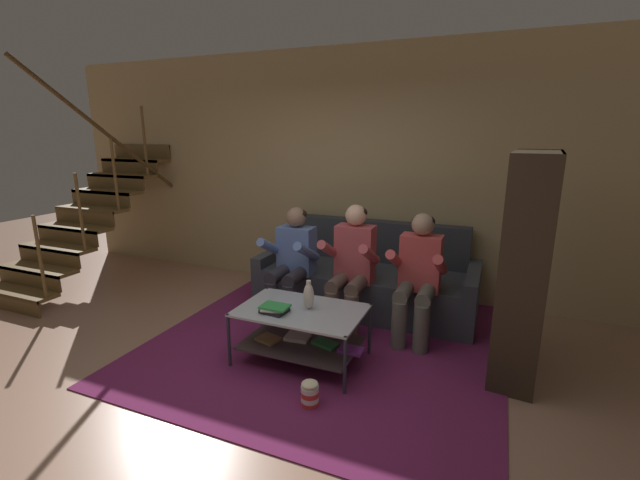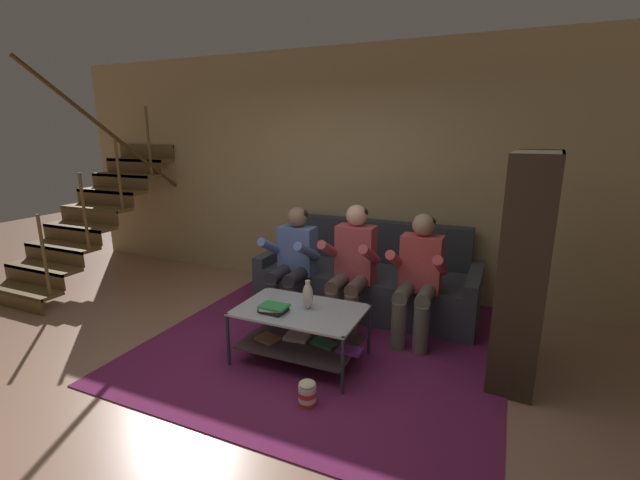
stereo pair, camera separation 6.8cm
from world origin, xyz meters
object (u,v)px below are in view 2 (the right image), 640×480
Objects in this scene: couch at (368,281)px; person_seated_left at (293,258)px; person_seated_middle at (352,263)px; bookshelf at (528,289)px; book_stack at (273,308)px; vase at (308,296)px; person_seated_right at (419,273)px; popcorn_tub at (307,393)px; coffee_table at (301,328)px.

person_seated_left reaches higher than couch.
person_seated_middle reaches higher than person_seated_left.
person_seated_middle is at bearing 171.15° from bookshelf.
person_seated_middle is 5.30× the size of book_stack.
person_seated_left reaches higher than vase.
person_seated_left is 0.97× the size of person_seated_right.
person_seated_right is at bearing 45.42° from vase.
couch is at bearing 41.04° from person_seated_left.
person_seated_right is (0.66, -0.00, -0.02)m from person_seated_middle.
book_stack is at bearing -136.37° from person_seated_right.
vase reaches higher than popcorn_tub.
vase is (0.54, -0.78, -0.05)m from person_seated_left.
vase is at bearing 36.87° from book_stack.
coffee_table is at bearing -101.04° from person_seated_middle.
popcorn_tub is at bearing -59.98° from coffee_table.
coffee_table is 1.87m from bookshelf.
bookshelf is (1.72, 0.58, 0.42)m from coffee_table.
person_seated_right is 4.78× the size of vase.
book_stack is (-0.35, -0.96, -0.17)m from person_seated_middle.
vase is (-0.77, -0.78, -0.06)m from person_seated_right.
popcorn_tub is (0.16, -1.37, -0.58)m from person_seated_middle.
person_seated_middle is at bearing 70.13° from book_stack.
person_seated_left is at bearing -179.87° from person_seated_right.
bookshelf reaches higher than person_seated_left.
book_stack is at bearing -109.87° from person_seated_middle.
coffee_table is (-0.82, -0.82, -0.35)m from person_seated_right.
bookshelf is at bearing 18.51° from coffee_table.
person_seated_middle reaches higher than couch.
bookshelf reaches higher than person_seated_right.
person_seated_middle is at bearing 96.57° from popcorn_tub.
person_seated_right reaches higher than book_stack.
book_stack is (-1.00, -0.96, -0.15)m from person_seated_right.
vase is (0.05, 0.04, 0.29)m from coffee_table.
coffee_table is at bearing 120.02° from popcorn_tub.
person_seated_right is (0.66, -0.57, 0.36)m from couch.
coffee_table is (-0.16, -1.39, 0.01)m from couch.
coffee_table is at bearing -161.49° from bookshelf.
couch is 1.95m from popcorn_tub.
person_seated_right is at bearing 165.18° from bookshelf.
book_stack reaches higher than coffee_table.
book_stack is (-0.23, -0.18, -0.09)m from vase.
popcorn_tub is (-0.50, -1.37, -0.56)m from person_seated_right.
bookshelf is at bearing 38.73° from popcorn_tub.
couch is at bearing 83.41° from coffee_table.
vase reaches higher than book_stack.
popcorn_tub is (-1.41, -1.13, -0.63)m from bookshelf.
bookshelf reaches higher than couch.
vase is at bearing -98.19° from person_seated_middle.
vase is at bearing -94.78° from couch.
person_seated_left is 1.31m from person_seated_right.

